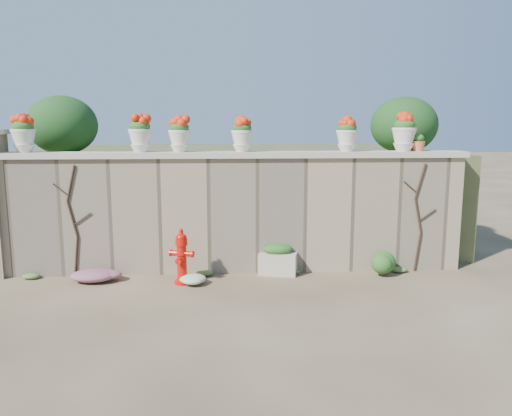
{
  "coord_description": "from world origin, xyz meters",
  "views": [
    {
      "loc": [
        -0.12,
        -6.76,
        2.55
      ],
      "look_at": [
        0.38,
        1.4,
        1.19
      ],
      "focal_mm": 35.0,
      "sensor_mm": 36.0,
      "label": 1
    }
  ],
  "objects": [
    {
      "name": "wall_cap",
      "position": [
        0.0,
        1.8,
        2.05
      ],
      "size": [
        8.1,
        0.52,
        0.1
      ],
      "primitive_type": "cube",
      "color": "#BFB5A2",
      "rests_on": "stone_wall"
    },
    {
      "name": "planter_box",
      "position": [
        0.77,
        1.55,
        0.25
      ],
      "size": [
        0.71,
        0.52,
        0.53
      ],
      "rotation": [
        0.0,
        0.0,
        -0.25
      ],
      "color": "#BFB5A2",
      "rests_on": "ground"
    },
    {
      "name": "stone_wall",
      "position": [
        0.0,
        1.8,
        1.0
      ],
      "size": [
        8.0,
        0.4,
        2.0
      ],
      "primitive_type": "cube",
      "color": "gray",
      "rests_on": "ground"
    },
    {
      "name": "back_shrub_left",
      "position": [
        -3.2,
        3.0,
        2.55
      ],
      "size": [
        1.3,
        1.3,
        1.1
      ],
      "primitive_type": "ellipsoid",
      "color": "#143814",
      "rests_on": "raised_fill"
    },
    {
      "name": "magenta_clump",
      "position": [
        -2.19,
        1.35,
        0.13
      ],
      "size": [
        0.94,
        0.63,
        0.25
      ],
      "primitive_type": "ellipsoid",
      "color": "#C12686",
      "rests_on": "ground"
    },
    {
      "name": "green_shrub",
      "position": [
        2.52,
        1.31,
        0.25
      ],
      "size": [
        0.53,
        0.48,
        0.5
      ],
      "primitive_type": "ellipsoid",
      "color": "#1E5119",
      "rests_on": "ground"
    },
    {
      "name": "urn_pot_2",
      "position": [
        -0.89,
        1.8,
        2.39
      ],
      "size": [
        0.38,
        0.38,
        0.59
      ],
      "color": "silver",
      "rests_on": "wall_cap"
    },
    {
      "name": "urn_pot_5",
      "position": [
        2.97,
        1.8,
        2.42
      ],
      "size": [
        0.42,
        0.42,
        0.66
      ],
      "color": "silver",
      "rests_on": "wall_cap"
    },
    {
      "name": "back_shrub_right",
      "position": [
        3.4,
        3.0,
        2.55
      ],
      "size": [
        1.3,
        1.3,
        1.1
      ],
      "primitive_type": "ellipsoid",
      "color": "#143814",
      "rests_on": "raised_fill"
    },
    {
      "name": "vine_right",
      "position": [
        3.23,
        1.58,
        0.99
      ],
      "size": [
        0.6,
        0.04,
        1.91
      ],
      "color": "black",
      "rests_on": "ground"
    },
    {
      "name": "urn_pot_4",
      "position": [
        1.97,
        1.8,
        2.39
      ],
      "size": [
        0.37,
        0.37,
        0.59
      ],
      "color": "silver",
      "rests_on": "wall_cap"
    },
    {
      "name": "terracotta_pot",
      "position": [
        3.23,
        1.8,
        2.23
      ],
      "size": [
        0.24,
        0.24,
        0.29
      ],
      "color": "#C7693C",
      "rests_on": "wall_cap"
    },
    {
      "name": "urn_pot_1",
      "position": [
        -1.55,
        1.8,
        2.41
      ],
      "size": [
        0.4,
        0.4,
        0.62
      ],
      "color": "silver",
      "rests_on": "wall_cap"
    },
    {
      "name": "urn_pot_0",
      "position": [
        -3.46,
        1.8,
        2.41
      ],
      "size": [
        0.4,
        0.4,
        0.62
      ],
      "color": "silver",
      "rests_on": "wall_cap"
    },
    {
      "name": "urn_pot_3",
      "position": [
        0.16,
        1.8,
        2.39
      ],
      "size": [
        0.37,
        0.37,
        0.58
      ],
      "color": "silver",
      "rests_on": "wall_cap"
    },
    {
      "name": "raised_fill",
      "position": [
        0.0,
        5.0,
        1.0
      ],
      "size": [
        9.0,
        6.0,
        2.0
      ],
      "primitive_type": "cube",
      "color": "#384C23",
      "rests_on": "ground"
    },
    {
      "name": "ground",
      "position": [
        0.0,
        0.0,
        0.0
      ],
      "size": [
        80.0,
        80.0,
        0.0
      ],
      "primitive_type": "plane",
      "color": "#4C3B26",
      "rests_on": "ground"
    },
    {
      "name": "white_flowers",
      "position": [
        -0.6,
        1.02,
        0.1
      ],
      "size": [
        0.57,
        0.46,
        0.21
      ],
      "primitive_type": "ellipsoid",
      "color": "white",
      "rests_on": "ground"
    },
    {
      "name": "vine_left",
      "position": [
        -2.67,
        1.58,
        0.99
      ],
      "size": [
        0.6,
        0.04,
        1.91
      ],
      "color": "black",
      "rests_on": "ground"
    },
    {
      "name": "fire_hydrant",
      "position": [
        -0.84,
        1.1,
        0.46
      ],
      "size": [
        0.4,
        0.28,
        0.91
      ],
      "rotation": [
        0.0,
        0.0,
        -0.3
      ],
      "color": "red",
      "rests_on": "ground"
    }
  ]
}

